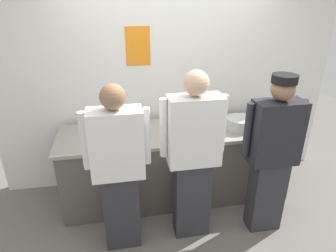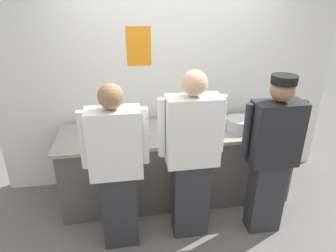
{
  "view_description": "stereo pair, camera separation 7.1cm",
  "coord_description": "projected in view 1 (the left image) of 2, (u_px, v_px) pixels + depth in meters",
  "views": [
    {
      "loc": [
        -0.66,
        -2.61,
        2.33
      ],
      "look_at": [
        -0.1,
        0.4,
        0.95
      ],
      "focal_mm": 31.89,
      "sensor_mm": 36.0,
      "label": 1
    },
    {
      "loc": [
        -0.59,
        -2.62,
        2.33
      ],
      "look_at": [
        -0.1,
        0.4,
        0.95
      ],
      "focal_mm": 31.89,
      "sensor_mm": 36.0,
      "label": 2
    }
  ],
  "objects": [
    {
      "name": "chefs_knife",
      "position": [
        172.0,
        134.0,
        3.3
      ],
      "size": [
        0.28,
        0.03,
        0.02
      ],
      "color": "#B7BABF",
      "rests_on": "prep_counter"
    },
    {
      "name": "prep_counter",
      "position": [
        177.0,
        163.0,
        3.58
      ],
      "size": [
        2.67,
        0.76,
        0.89
      ],
      "color": "#56514C",
      "rests_on": "ground"
    },
    {
      "name": "chef_near_left",
      "position": [
        118.0,
        168.0,
        2.69
      ],
      "size": [
        0.61,
        0.24,
        1.66
      ],
      "color": "#2D2D33",
      "rests_on": "ground"
    },
    {
      "name": "ramekin_green_sauce",
      "position": [
        226.0,
        119.0,
        3.62
      ],
      "size": [
        0.09,
        0.09,
        0.05
      ],
      "color": "white",
      "rests_on": "prep_counter"
    },
    {
      "name": "deli_cup",
      "position": [
        267.0,
        123.0,
        3.48
      ],
      "size": [
        0.09,
        0.09,
        0.08
      ],
      "primitive_type": "cylinder",
      "color": "white",
      "rests_on": "prep_counter"
    },
    {
      "name": "sheet_tray",
      "position": [
        129.0,
        133.0,
        3.3
      ],
      "size": [
        0.46,
        0.39,
        0.02
      ],
      "primitive_type": "cube",
      "rotation": [
        0.0,
        0.0,
        0.17
      ],
      "color": "#B7BABF",
      "rests_on": "prep_counter"
    },
    {
      "name": "wall_back",
      "position": [
        169.0,
        68.0,
        3.61
      ],
      "size": [
        4.19,
        0.11,
        2.96
      ],
      "color": "white",
      "rests_on": "ground"
    },
    {
      "name": "chef_far_right",
      "position": [
        272.0,
        153.0,
        2.9
      ],
      "size": [
        0.61,
        0.24,
        1.67
      ],
      "color": "#2D2D33",
      "rests_on": "ground"
    },
    {
      "name": "chef_center",
      "position": [
        193.0,
        155.0,
        2.82
      ],
      "size": [
        0.63,
        0.24,
        1.74
      ],
      "color": "#2D2D33",
      "rests_on": "ground"
    },
    {
      "name": "mixing_bowl_steel",
      "position": [
        240.0,
        123.0,
        3.4
      ],
      "size": [
        0.32,
        0.32,
        0.13
      ],
      "primitive_type": "cylinder",
      "color": "#B7BABF",
      "rests_on": "prep_counter"
    },
    {
      "name": "ramekin_red_sauce",
      "position": [
        214.0,
        134.0,
        3.26
      ],
      "size": [
        0.1,
        0.1,
        0.04
      ],
      "color": "white",
      "rests_on": "prep_counter"
    },
    {
      "name": "squeeze_bottle_primary",
      "position": [
        270.0,
        125.0,
        3.32
      ],
      "size": [
        0.06,
        0.06,
        0.18
      ],
      "color": "#56A333",
      "rests_on": "prep_counter"
    },
    {
      "name": "plate_stack_front",
      "position": [
        186.0,
        122.0,
        3.5
      ],
      "size": [
        0.22,
        0.22,
        0.08
      ],
      "color": "white",
      "rests_on": "prep_counter"
    },
    {
      "name": "ground_plane",
      "position": [
        183.0,
        215.0,
        3.4
      ],
      "size": [
        9.0,
        9.0,
        0.0
      ],
      "primitive_type": "plane",
      "color": "slate"
    },
    {
      "name": "squeeze_bottle_secondary",
      "position": [
        204.0,
        129.0,
        3.21
      ],
      "size": [
        0.06,
        0.06,
        0.18
      ],
      "color": "#56A333",
      "rests_on": "prep_counter"
    },
    {
      "name": "ramekin_yellow_sauce",
      "position": [
        254.0,
        117.0,
        3.67
      ],
      "size": [
        0.1,
        0.1,
        0.05
      ],
      "color": "white",
      "rests_on": "prep_counter"
    }
  ]
}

